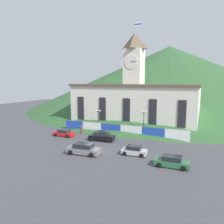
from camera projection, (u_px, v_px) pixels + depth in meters
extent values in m
plane|color=#424247|center=(95.00, 151.00, 36.35)|extent=(160.00, 160.00, 0.00)
cube|color=silver|center=(133.00, 107.00, 53.68)|extent=(30.07, 9.82, 10.22)
cube|color=brown|center=(134.00, 85.00, 52.93)|extent=(30.67, 10.42, 0.60)
cube|color=silver|center=(134.00, 67.00, 52.32)|extent=(4.21, 4.21, 8.18)
pyramid|color=brown|center=(134.00, 41.00, 51.49)|extent=(4.63, 4.63, 3.79)
cylinder|color=silver|center=(131.00, 62.00, 50.22)|extent=(3.20, 0.12, 3.20)
cube|color=black|center=(134.00, 61.00, 49.88)|extent=(1.31, 0.06, 0.28)
cylinder|color=#B2B2B7|center=(135.00, 27.00, 51.06)|extent=(0.10, 0.10, 2.40)
cube|color=white|center=(138.00, 24.00, 50.64)|extent=(1.60, 0.06, 1.00)
cube|color=#2347B2|center=(138.00, 24.00, 50.61)|extent=(1.60, 0.04, 0.28)
cube|color=#232328|center=(81.00, 108.00, 54.05)|extent=(1.65, 0.16, 5.62)
cube|color=#232328|center=(103.00, 109.00, 51.63)|extent=(1.65, 0.16, 5.62)
cube|color=#232328|center=(126.00, 111.00, 49.20)|extent=(1.65, 0.16, 5.62)
cube|color=#232328|center=(153.00, 112.00, 46.77)|extent=(1.65, 0.16, 5.62)
cube|color=#232328|center=(182.00, 114.00, 44.34)|extent=(1.65, 0.16, 5.62)
cube|color=#2347B2|center=(74.00, 126.00, 51.32)|extent=(4.68, 0.12, 2.27)
cube|color=white|center=(92.00, 127.00, 49.43)|extent=(4.68, 0.12, 2.27)
cube|color=#2347B2|center=(111.00, 129.00, 47.54)|extent=(4.68, 0.12, 2.27)
cube|color=white|center=(131.00, 131.00, 45.65)|extent=(4.68, 0.12, 2.27)
cube|color=#2347B2|center=(153.00, 133.00, 43.76)|extent=(4.68, 0.12, 2.27)
cube|color=white|center=(177.00, 136.00, 41.87)|extent=(4.68, 0.12, 2.27)
cone|color=#2D562D|center=(169.00, 77.00, 97.36)|extent=(120.35, 120.35, 26.76)
cylinder|color=black|center=(98.00, 121.00, 50.01)|extent=(0.14, 0.14, 4.81)
cube|color=black|center=(98.00, 111.00, 49.70)|extent=(0.90, 0.08, 0.08)
sphere|color=white|center=(96.00, 111.00, 49.86)|extent=(0.36, 0.36, 0.36)
sphere|color=white|center=(100.00, 111.00, 49.49)|extent=(0.36, 0.36, 0.36)
cylinder|color=black|center=(144.00, 124.00, 45.65)|extent=(0.14, 0.14, 5.11)
cube|color=black|center=(144.00, 113.00, 45.32)|extent=(0.90, 0.08, 0.08)
sphere|color=white|center=(142.00, 112.00, 45.47)|extent=(0.36, 0.36, 0.36)
sphere|color=white|center=(146.00, 112.00, 45.11)|extent=(0.36, 0.36, 0.36)
cube|color=#B7B7BC|center=(134.00, 152.00, 34.18)|extent=(4.01, 1.98, 0.74)
cube|color=#1E2328|center=(134.00, 148.00, 34.09)|extent=(2.25, 1.71, 0.61)
cylinder|color=black|center=(125.00, 154.00, 33.86)|extent=(0.68, 0.35, 0.66)
cylinder|color=black|center=(128.00, 150.00, 35.45)|extent=(0.68, 0.35, 0.66)
cylinder|color=black|center=(141.00, 156.00, 32.97)|extent=(0.68, 0.35, 0.66)
cylinder|color=black|center=(144.00, 152.00, 34.55)|extent=(0.68, 0.35, 0.66)
cube|color=red|center=(64.00, 134.00, 45.95)|extent=(4.43, 1.87, 0.72)
cube|color=#1E2328|center=(64.00, 131.00, 45.85)|extent=(2.44, 1.69, 0.59)
cylinder|color=black|center=(72.00, 134.00, 46.21)|extent=(0.64, 0.33, 0.64)
cylinder|color=black|center=(68.00, 136.00, 44.57)|extent=(0.64, 0.33, 0.64)
cylinder|color=black|center=(61.00, 133.00, 47.37)|extent=(0.64, 0.33, 0.64)
cylinder|color=black|center=(56.00, 135.00, 45.74)|extent=(0.64, 0.33, 0.64)
cube|color=black|center=(102.00, 137.00, 42.47)|extent=(5.07, 2.48, 0.89)
cube|color=#1E2328|center=(102.00, 133.00, 42.36)|extent=(2.86, 2.10, 0.73)
cylinder|color=black|center=(111.00, 138.00, 42.92)|extent=(0.82, 0.44, 0.79)
cylinder|color=black|center=(108.00, 141.00, 41.04)|extent=(0.82, 0.44, 0.79)
cylinder|color=black|center=(96.00, 137.00, 43.96)|extent=(0.82, 0.44, 0.79)
cylinder|color=black|center=(92.00, 139.00, 42.08)|extent=(0.82, 0.44, 0.79)
cube|color=#2D663D|center=(172.00, 163.00, 29.40)|extent=(4.66, 1.95, 0.77)
cube|color=#1E2328|center=(172.00, 158.00, 29.30)|extent=(2.58, 1.74, 0.63)
cylinder|color=black|center=(184.00, 164.00, 29.67)|extent=(0.69, 0.35, 0.68)
cylinder|color=black|center=(183.00, 169.00, 28.02)|extent=(0.69, 0.35, 0.68)
cylinder|color=black|center=(161.00, 161.00, 30.83)|extent=(0.69, 0.35, 0.68)
cylinder|color=black|center=(159.00, 165.00, 29.18)|extent=(0.69, 0.35, 0.68)
cube|color=slate|center=(84.00, 150.00, 34.54)|extent=(5.46, 2.48, 0.87)
cube|color=#1E2328|center=(83.00, 146.00, 34.43)|extent=(3.07, 2.10, 0.71)
cylinder|color=black|center=(70.00, 153.00, 34.20)|extent=(0.80, 0.43, 0.77)
cylinder|color=black|center=(76.00, 149.00, 36.08)|extent=(0.80, 0.43, 0.77)
cylinder|color=black|center=(91.00, 155.00, 33.06)|extent=(0.80, 0.43, 0.77)
cylinder|color=black|center=(97.00, 151.00, 34.93)|extent=(0.80, 0.43, 0.77)
cylinder|color=brown|center=(81.00, 132.00, 48.20)|extent=(0.19, 0.19, 0.82)
cylinder|color=brown|center=(82.00, 132.00, 48.25)|extent=(0.19, 0.19, 0.82)
cylinder|color=brown|center=(81.00, 128.00, 48.12)|extent=(0.53, 0.53, 0.65)
sphere|color=tan|center=(81.00, 126.00, 48.06)|extent=(0.27, 0.27, 0.27)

